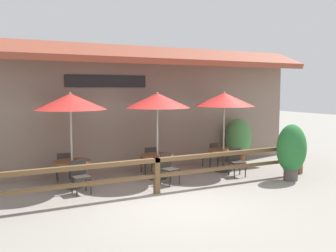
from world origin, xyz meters
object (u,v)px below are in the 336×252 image
(potted_plant_corner_fern, at_px, (238,139))
(dining_table_far, at_px, (223,154))
(chair_middle_wallside, at_px, (149,158))
(chair_far_wallside, at_px, (212,153))
(chair_near_streetside, at_px, (80,175))
(chair_middle_streetside, at_px, (169,168))
(dining_table_middle, at_px, (158,159))
(patio_umbrella_middle, at_px, (157,101))
(patio_umbrella_near, at_px, (70,102))
(potted_plant_tall_tropical, at_px, (291,150))
(chair_far_streetside, at_px, (236,161))
(dining_table_near, at_px, (72,166))
(chair_near_wallside, at_px, (64,165))
(patio_umbrella_far, at_px, (224,100))

(potted_plant_corner_fern, bearing_deg, dining_table_far, -143.17)
(chair_middle_wallside, xyz_separation_m, chair_far_wallside, (2.36, -0.11, 0.00))
(chair_near_streetside, xyz_separation_m, dining_table_far, (4.92, 0.49, 0.10))
(chair_middle_streetside, bearing_deg, dining_table_far, 2.34)
(dining_table_middle, distance_m, potted_plant_corner_fern, 3.96)
(chair_near_streetside, bearing_deg, chair_middle_wallside, 21.79)
(patio_umbrella_middle, relative_size, potted_plant_corner_fern, 1.64)
(patio_umbrella_near, relative_size, potted_plant_tall_tropical, 1.57)
(chair_far_streetside, bearing_deg, patio_umbrella_middle, 171.99)
(patio_umbrella_near, bearing_deg, chair_middle_wallside, 12.84)
(chair_far_streetside, bearing_deg, dining_table_near, 179.50)
(dining_table_near, height_order, chair_middle_wallside, chair_middle_wallside)
(chair_far_streetside, xyz_separation_m, potted_plant_tall_tropical, (1.13, -1.20, 0.43))
(chair_near_streetside, distance_m, chair_far_wallside, 5.09)
(chair_middle_streetside, height_order, dining_table_far, chair_middle_streetside)
(dining_table_far, bearing_deg, chair_middle_streetside, -163.58)
(patio_umbrella_near, distance_m, potted_plant_tall_tropical, 6.62)
(dining_table_near, distance_m, potted_plant_tall_tropical, 6.46)
(patio_umbrella_near, bearing_deg, dining_table_middle, -4.03)
(chair_near_wallside, relative_size, chair_far_wallside, 1.00)
(chair_middle_streetside, xyz_separation_m, patio_umbrella_far, (2.42, 0.71, 1.91))
(dining_table_near, relative_size, dining_table_middle, 1.00)
(dining_table_near, xyz_separation_m, dining_table_middle, (2.57, -0.18, 0.00))
(chair_near_streetside, bearing_deg, chair_middle_streetside, -10.76)
(chair_far_wallside, bearing_deg, dining_table_middle, 5.72)
(chair_far_streetside, relative_size, potted_plant_tall_tropical, 0.51)
(patio_umbrella_near, height_order, chair_middle_wallside, patio_umbrella_near)
(patio_umbrella_far, height_order, potted_plant_tall_tropical, patio_umbrella_far)
(chair_near_streetside, height_order, dining_table_middle, chair_near_streetside)
(dining_table_near, bearing_deg, patio_umbrella_far, -2.89)
(patio_umbrella_far, bearing_deg, patio_umbrella_middle, 178.33)
(patio_umbrella_near, distance_m, chair_near_wallside, 2.05)
(dining_table_middle, xyz_separation_m, chair_middle_streetside, (-0.02, -0.78, -0.10))
(patio_umbrella_middle, distance_m, patio_umbrella_far, 2.40)
(chair_middle_streetside, distance_m, dining_table_far, 2.53)
(chair_middle_wallside, height_order, chair_far_wallside, same)
(chair_near_wallside, relative_size, chair_middle_wallside, 1.00)
(dining_table_far, height_order, potted_plant_tall_tropical, potted_plant_tall_tropical)
(patio_umbrella_middle, height_order, chair_far_wallside, patio_umbrella_middle)
(dining_table_middle, relative_size, chair_middle_streetside, 1.19)
(potted_plant_tall_tropical, bearing_deg, chair_middle_wallside, 140.89)
(dining_table_middle, relative_size, dining_table_far, 1.00)
(chair_middle_wallside, bearing_deg, chair_near_streetside, 30.28)
(chair_near_wallside, xyz_separation_m, dining_table_far, (5.06, -0.99, 0.10))
(chair_middle_wallside, bearing_deg, dining_table_far, 162.83)
(chair_near_wallside, height_order, chair_far_streetside, same)
(dining_table_far, bearing_deg, chair_near_wallside, 168.91)
(chair_near_wallside, bearing_deg, patio_umbrella_far, 174.90)
(dining_table_far, xyz_separation_m, potted_plant_tall_tropical, (1.10, -1.94, 0.33))
(potted_plant_corner_fern, bearing_deg, chair_near_streetside, -166.22)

